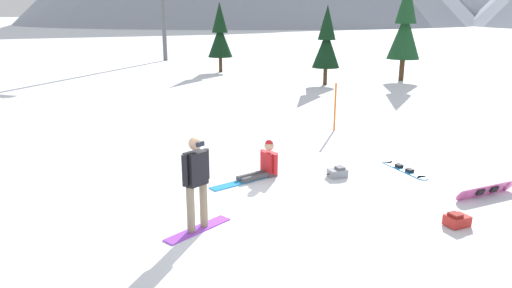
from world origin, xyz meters
name	(u,v)px	position (x,y,z in m)	size (l,w,h in m)	color
ground_plane	(244,220)	(0.00, 0.00, 0.00)	(800.00, 800.00, 0.00)	white
snowboarder_foreground	(196,182)	(-0.63, -0.73, 0.97)	(0.74, 1.47, 1.82)	#993FD8
snowboarder_midground	(263,165)	(-0.61, 2.54, 0.31)	(1.24, 1.75, 0.93)	#4C4C51
loose_snowboard_far_spare	(404,169)	(2.59, 4.46, 0.02)	(1.38, 1.38, 0.09)	#1E8CD8
loose_snowboard_near_left	(486,191)	(4.45, 3.22, 0.14)	(1.27, 1.37, 0.27)	pink
backpack_grey	(338,173)	(1.10, 3.26, 0.11)	(0.54, 0.53, 0.26)	gray
backpack_red	(457,220)	(3.88, 1.35, 0.12)	(0.54, 0.55, 0.27)	red
trail_marker_pole	(335,107)	(-0.13, 7.97, 0.83)	(0.06, 0.06, 1.67)	orange
pine_tree_tall	(327,42)	(-3.24, 18.56, 2.41)	(1.55, 1.55, 4.42)	#472D19
pine_tree_twin	(220,34)	(-11.45, 21.63, 2.56)	(1.68, 1.68, 4.70)	#472D19
pine_tree_short	(405,26)	(0.57, 22.02, 3.21)	(1.91, 1.91, 5.90)	#472D19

